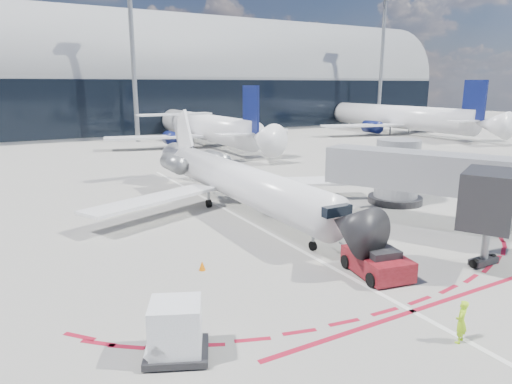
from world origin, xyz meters
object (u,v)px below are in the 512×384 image
pushback_tug (377,262)px  uld_container (176,330)px  ramp_worker (461,322)px  regional_jet (233,179)px

pushback_tug → uld_container: uld_container is taller
ramp_worker → uld_container: bearing=-45.7°
regional_jet → ramp_worker: size_ratio=16.94×
regional_jet → pushback_tug: 13.82m
regional_jet → pushback_tug: bearing=-86.8°
pushback_tug → ramp_worker: size_ratio=3.42×
pushback_tug → uld_container: bearing=-159.8°
ramp_worker → uld_container: (-8.90, 3.95, 0.17)m
regional_jet → pushback_tug: (0.76, -13.70, -1.61)m
pushback_tug → ramp_worker: bearing=-95.2°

